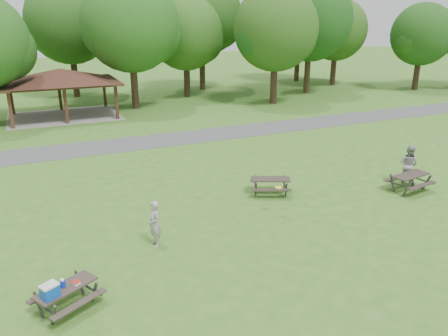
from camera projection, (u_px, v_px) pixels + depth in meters
ground at (244, 239)px, 15.71m from camera, size 160.00×160.00×0.00m
asphalt_path at (145, 142)px, 27.77m from camera, size 120.00×3.20×0.02m
pavilion at (60, 78)px, 33.83m from camera, size 8.60×7.01×3.76m
tree_row_e at (132, 26)px, 35.84m from camera, size 8.40×8.00×11.02m
tree_row_f at (187, 35)px, 41.47m from camera, size 7.35×7.00×9.55m
tree_row_g at (276, 31)px, 38.03m from camera, size 7.77×7.40×10.25m
tree_row_h at (311, 22)px, 43.14m from camera, size 8.61×8.20×11.37m
tree_row_i at (337, 32)px, 48.83m from camera, size 7.14×6.80×9.52m
tree_row_j at (422, 36)px, 45.67m from camera, size 6.72×6.40×8.96m
tree_deep_b at (70, 24)px, 41.15m from camera, size 8.40×8.00×11.13m
tree_deep_c at (202, 17)px, 45.12m from camera, size 8.82×8.40×11.90m
tree_deep_d at (300, 21)px, 51.57m from camera, size 8.40×8.00×11.27m
picnic_table_near at (61, 291)px, 11.64m from camera, size 2.09×1.96×1.15m
picnic_table_middle at (270, 182)px, 19.55m from camera, size 2.16×1.99×0.75m
picnic_table_far at (410, 178)px, 19.90m from camera, size 2.06×1.75×0.81m
frisbee_in_flight at (279, 188)px, 17.26m from camera, size 0.37×0.37×0.02m
frisbee_thrower at (154, 224)px, 15.05m from camera, size 0.49×0.66×1.65m
frisbee_catcher at (408, 164)px, 20.71m from camera, size 0.94×1.08×1.87m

